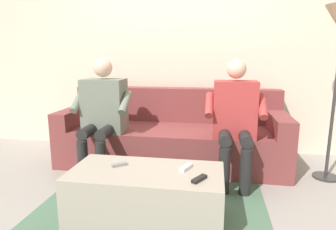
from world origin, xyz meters
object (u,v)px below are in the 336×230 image
Objects in this scene: coffee_table at (147,195)px; remote_white at (186,167)px; remote_black at (199,179)px; person_right_seated at (103,110)px; person_left_seated at (235,115)px; couch at (172,136)px; remote_gray at (119,164)px.

remote_white is (-0.28, -0.07, 0.20)m from coffee_table.
person_right_seated is at bearing 77.84° from remote_black.
person_left_seated is at bearing 175.52° from remote_white.
person_right_seated is 8.51× the size of remote_white.
couch is at bearing -148.37° from person_right_seated.
coffee_table is 0.95× the size of person_left_seated.
person_right_seated reaches higher than remote_gray.
couch is 17.74× the size of remote_white.
couch is at bearing -32.92° from person_left_seated.
person_left_seated is 1.00m from remote_black.
couch is 0.85m from person_right_seated.
couch is 1.22m from remote_gray.
remote_gray is at bearing 41.48° from person_left_seated.
person_right_seated is at bearing -0.90° from person_left_seated.
person_left_seated is 10.23× the size of remote_gray.
remote_gray is at bearing 79.61° from couch.
remote_black is (-0.38, 1.35, 0.11)m from couch.
person_right_seated reaches higher than remote_white.
person_left_seated reaches higher than coffee_table.
remote_black reaches higher than coffee_table.
remote_white is (-0.28, 1.17, 0.11)m from couch.
coffee_table is at bearing 127.72° from person_right_seated.
remote_white is at bearing 103.31° from couch.
person_left_seated reaches higher than remote_black.
person_right_seated is (0.65, -0.84, 0.46)m from coffee_table.
person_right_seated is 1.43m from remote_black.
couch is at bearing -90.00° from coffee_table.
person_right_seated reaches higher than coffee_table.
person_left_seated reaches higher than remote_white.
remote_white is at bearing -34.80° from remote_gray.
couch reaches higher than coffee_table.
remote_black is (-0.38, 0.11, 0.20)m from coffee_table.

